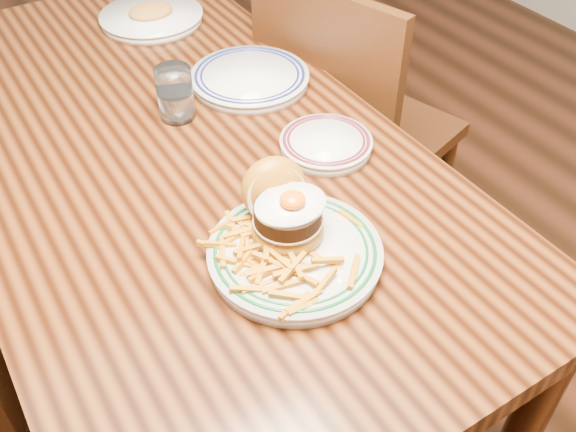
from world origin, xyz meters
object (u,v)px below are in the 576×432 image
table (175,172)px  side_plate (326,143)px  chair_right (349,128)px  main_plate (291,238)px

table → side_plate: size_ratio=8.64×
chair_right → main_plate: 0.79m
table → chair_right: size_ratio=1.70×
main_plate → side_plate: (0.21, 0.21, -0.02)m
table → main_plate: 0.43m
chair_right → main_plate: chair_right is taller
table → chair_right: (0.55, 0.11, -0.16)m
table → side_plate: 0.34m
table → side_plate: (0.25, -0.20, 0.10)m
table → main_plate: bearing=-85.0°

